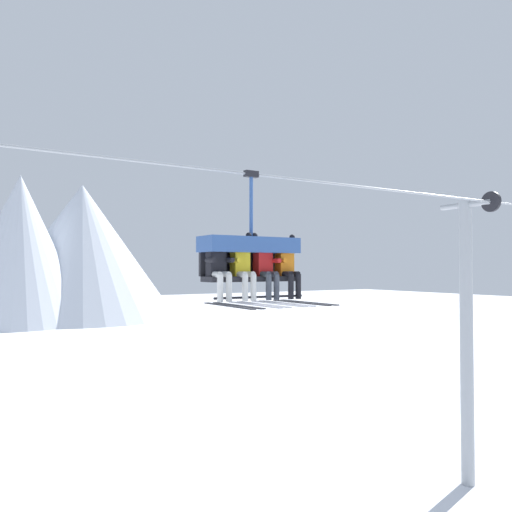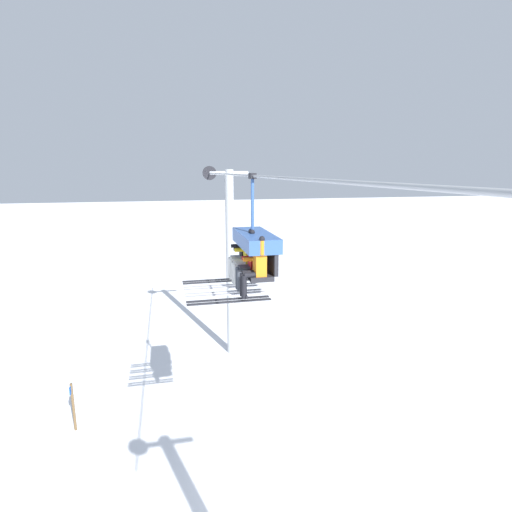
{
  "view_description": "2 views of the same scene",
  "coord_description": "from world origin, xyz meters",
  "px_view_note": "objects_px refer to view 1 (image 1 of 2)",
  "views": [
    {
      "loc": [
        -4.78,
        -8.98,
        6.08
      ],
      "look_at": [
        0.21,
        -0.81,
        6.32
      ],
      "focal_mm": 35.0,
      "sensor_mm": 36.0,
      "label": 1
    },
    {
      "loc": [
        8.47,
        -2.63,
        8.02
      ],
      "look_at": [
        0.04,
        -0.71,
        6.15
      ],
      "focal_mm": 28.0,
      "sensor_mm": 36.0,
      "label": 2
    }
  ],
  "objects_px": {
    "skier_yellow": "(243,267)",
    "skier_orange": "(288,267)",
    "lift_tower_far": "(467,333)",
    "skier_black": "(219,268)",
    "chairlift_chair": "(249,252)",
    "skier_red": "(266,267)"
  },
  "relations": [
    {
      "from": "skier_yellow",
      "to": "skier_orange",
      "type": "bearing_deg",
      "value": 0.0
    },
    {
      "from": "skier_yellow",
      "to": "skier_orange",
      "type": "distance_m",
      "value": 1.02
    },
    {
      "from": "chairlift_chair",
      "to": "skier_red",
      "type": "xyz_separation_m",
      "value": [
        0.25,
        -0.21,
        -0.28
      ]
    },
    {
      "from": "chairlift_chair",
      "to": "skier_black",
      "type": "relative_size",
      "value": 1.43
    },
    {
      "from": "skier_yellow",
      "to": "skier_red",
      "type": "height_order",
      "value": "same"
    },
    {
      "from": "chairlift_chair",
      "to": "skier_orange",
      "type": "distance_m",
      "value": 0.84
    },
    {
      "from": "lift_tower_far",
      "to": "chairlift_chair",
      "type": "height_order",
      "value": "lift_tower_far"
    },
    {
      "from": "lift_tower_far",
      "to": "chairlift_chair",
      "type": "distance_m",
      "value": 7.93
    },
    {
      "from": "skier_red",
      "to": "skier_yellow",
      "type": "bearing_deg",
      "value": 180.0
    },
    {
      "from": "skier_black",
      "to": "skier_red",
      "type": "relative_size",
      "value": 1.0
    },
    {
      "from": "skier_yellow",
      "to": "skier_black",
      "type": "bearing_deg",
      "value": -179.24
    },
    {
      "from": "skier_yellow",
      "to": "skier_orange",
      "type": "height_order",
      "value": "same"
    },
    {
      "from": "skier_black",
      "to": "skier_orange",
      "type": "bearing_deg",
      "value": 0.26
    },
    {
      "from": "chairlift_chair",
      "to": "skier_orange",
      "type": "relative_size",
      "value": 1.43
    },
    {
      "from": "skier_black",
      "to": "skier_orange",
      "type": "xyz_separation_m",
      "value": [
        1.53,
        0.01,
        0.02
      ]
    },
    {
      "from": "skier_black",
      "to": "skier_orange",
      "type": "distance_m",
      "value": 1.53
    },
    {
      "from": "lift_tower_far",
      "to": "chairlift_chair",
      "type": "relative_size",
      "value": 3.37
    },
    {
      "from": "skier_black",
      "to": "chairlift_chair",
      "type": "bearing_deg",
      "value": 16.17
    },
    {
      "from": "lift_tower_far",
      "to": "skier_black",
      "type": "xyz_separation_m",
      "value": [
        -8.36,
        -0.93,
        1.84
      ]
    },
    {
      "from": "chairlift_chair",
      "to": "skier_black",
      "type": "xyz_separation_m",
      "value": [
        -0.76,
        -0.22,
        -0.3
      ]
    },
    {
      "from": "skier_yellow",
      "to": "skier_red",
      "type": "relative_size",
      "value": 1.0
    },
    {
      "from": "skier_black",
      "to": "skier_red",
      "type": "distance_m",
      "value": 1.01
    }
  ]
}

